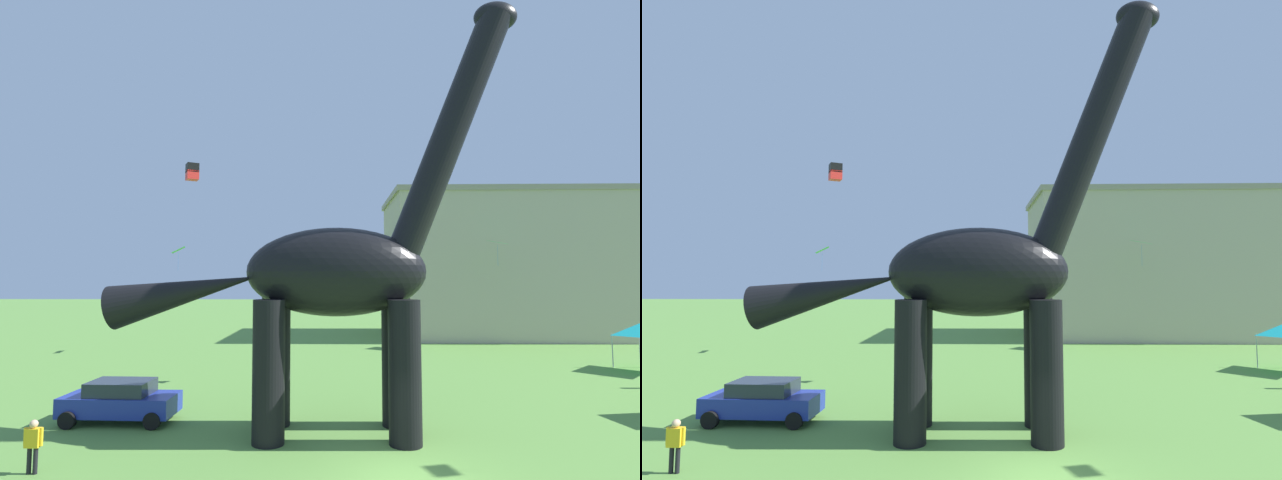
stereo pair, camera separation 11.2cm
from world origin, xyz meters
The scene contains 9 objects.
dinosaur_sculpture centered at (-1.88, 4.03, 5.67)m, with size 15.00×3.18×15.68m.
parked_sedan_left centered at (-10.00, 5.27, 0.81)m, with size 4.25×2.02×1.55m.
person_far_spectator centered at (-4.74, 12.96, 0.59)m, with size 0.37×0.16×0.98m.
person_photographer centered at (-10.31, 0.38, 0.89)m, with size 0.55×0.24×1.47m.
kite_far_right centered at (-3.54, 12.16, 7.15)m, with size 2.19×2.19×0.63m.
kite_trailing centered at (-9.54, 12.36, 11.25)m, with size 0.85×0.85×0.90m.
kite_mid_center centered at (-13.62, 23.04, 7.64)m, with size 1.28×1.60×1.86m.
kite_mid_left centered at (11.30, 25.43, 8.37)m, with size 1.99×2.05×2.04m.
background_building_block centered at (15.41, 34.53, 6.82)m, with size 23.38×12.96×13.63m.
Camera 1 is at (-1.95, -13.31, 5.39)m, focal length 27.07 mm.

